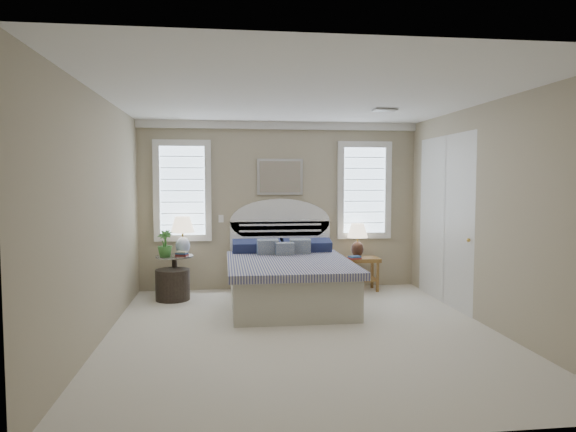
{
  "coord_description": "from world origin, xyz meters",
  "views": [
    {
      "loc": [
        -0.9,
        -5.78,
        1.77
      ],
      "look_at": [
        -0.05,
        1.0,
        1.29
      ],
      "focal_mm": 32.0,
      "sensor_mm": 36.0,
      "label": 1
    }
  ],
  "objects_px": {
    "bed": "(288,276)",
    "side_table_left": "(175,272)",
    "nightstand_right": "(363,266)",
    "floor_pot": "(173,285)",
    "lamp_left": "(183,231)",
    "lamp_right": "(358,236)"
  },
  "relations": [
    {
      "from": "nightstand_right",
      "to": "lamp_right",
      "type": "height_order",
      "value": "lamp_right"
    },
    {
      "from": "side_table_left",
      "to": "nightstand_right",
      "type": "xyz_separation_m",
      "value": [
        2.95,
        0.1,
        -0.0
      ]
    },
    {
      "from": "bed",
      "to": "lamp_right",
      "type": "bearing_deg",
      "value": 33.11
    },
    {
      "from": "side_table_left",
      "to": "lamp_left",
      "type": "bearing_deg",
      "value": 42.87
    },
    {
      "from": "nightstand_right",
      "to": "lamp_left",
      "type": "relative_size",
      "value": 0.9
    },
    {
      "from": "bed",
      "to": "side_table_left",
      "type": "distance_m",
      "value": 1.75
    },
    {
      "from": "side_table_left",
      "to": "lamp_left",
      "type": "xyz_separation_m",
      "value": [
        0.12,
        0.11,
        0.6
      ]
    },
    {
      "from": "bed",
      "to": "lamp_left",
      "type": "height_order",
      "value": "bed"
    },
    {
      "from": "side_table_left",
      "to": "nightstand_right",
      "type": "relative_size",
      "value": 1.19
    },
    {
      "from": "floor_pot",
      "to": "lamp_left",
      "type": "relative_size",
      "value": 0.85
    },
    {
      "from": "floor_pot",
      "to": "lamp_left",
      "type": "xyz_separation_m",
      "value": [
        0.13,
        0.31,
        0.76
      ]
    },
    {
      "from": "floor_pot",
      "to": "lamp_left",
      "type": "height_order",
      "value": "lamp_left"
    },
    {
      "from": "floor_pot",
      "to": "lamp_right",
      "type": "height_order",
      "value": "lamp_right"
    },
    {
      "from": "nightstand_right",
      "to": "floor_pot",
      "type": "distance_m",
      "value": 2.98
    },
    {
      "from": "nightstand_right",
      "to": "floor_pot",
      "type": "xyz_separation_m",
      "value": [
        -2.96,
        -0.3,
        -0.16
      ]
    },
    {
      "from": "side_table_left",
      "to": "bed",
      "type": "bearing_deg",
      "value": -19.74
    },
    {
      "from": "lamp_left",
      "to": "lamp_right",
      "type": "xyz_separation_m",
      "value": [
        2.77,
        0.11,
        -0.13
      ]
    },
    {
      "from": "nightstand_right",
      "to": "lamp_right",
      "type": "distance_m",
      "value": 0.49
    },
    {
      "from": "floor_pot",
      "to": "side_table_left",
      "type": "bearing_deg",
      "value": 86.55
    },
    {
      "from": "nightstand_right",
      "to": "bed",
      "type": "bearing_deg",
      "value": -151.97
    },
    {
      "from": "bed",
      "to": "side_table_left",
      "type": "bearing_deg",
      "value": 160.26
    },
    {
      "from": "bed",
      "to": "lamp_right",
      "type": "relative_size",
      "value": 4.21
    }
  ]
}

